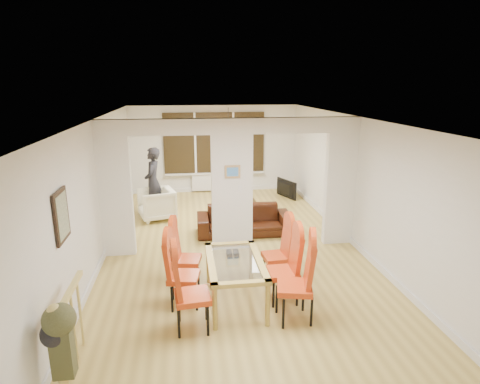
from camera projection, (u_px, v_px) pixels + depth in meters
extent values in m
cube|color=tan|center=(232.00, 248.00, 8.13)|extent=(5.00, 9.00, 0.01)
cube|color=white|center=(232.00, 186.00, 7.79)|extent=(5.00, 0.18, 2.60)
cube|color=black|center=(214.00, 143.00, 11.98)|extent=(3.00, 0.08, 1.80)
cube|color=white|center=(215.00, 182.00, 12.26)|extent=(1.40, 0.08, 0.50)
sphere|color=orange|center=(228.00, 125.00, 10.76)|extent=(0.36, 0.36, 0.36)
cube|color=gray|center=(61.00, 216.00, 5.09)|extent=(0.04, 0.52, 0.67)
cube|color=#4C8CD8|center=(233.00, 172.00, 7.62)|extent=(0.30, 0.03, 0.25)
imported|color=black|center=(244.00, 220.00, 8.85)|extent=(2.09, 0.86, 0.61)
imported|color=white|center=(157.00, 204.00, 9.77)|extent=(0.99, 1.01, 0.75)
imported|color=black|center=(153.00, 182.00, 9.98)|extent=(0.68, 0.49, 1.71)
imported|color=black|center=(284.00, 189.00, 11.62)|extent=(0.88, 0.44, 0.52)
cylinder|color=#143F19|center=(240.00, 196.00, 10.52)|extent=(0.08, 0.08, 0.31)
imported|color=#362812|center=(240.00, 200.00, 10.59)|extent=(0.20, 0.20, 0.05)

